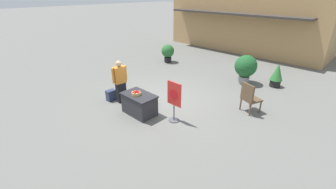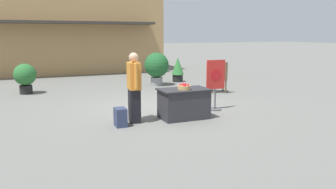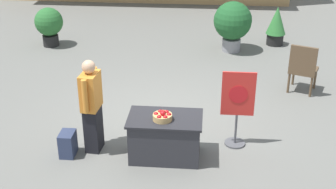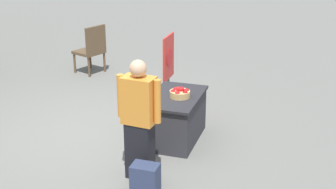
{
  "view_description": "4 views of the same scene",
  "coord_description": "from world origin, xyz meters",
  "px_view_note": "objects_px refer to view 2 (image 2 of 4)",
  "views": [
    {
      "loc": [
        5.66,
        -5.47,
        3.96
      ],
      "look_at": [
        0.74,
        -0.38,
        0.65
      ],
      "focal_mm": 24.0,
      "sensor_mm": 36.0,
      "label": 1
    },
    {
      "loc": [
        -3.26,
        -8.31,
        2.06
      ],
      "look_at": [
        -0.21,
        -1.07,
        0.6
      ],
      "focal_mm": 35.0,
      "sensor_mm": 36.0,
      "label": 2
    },
    {
      "loc": [
        0.79,
        -7.81,
        4.36
      ],
      "look_at": [
        0.15,
        -0.63,
        0.87
      ],
      "focal_mm": 50.0,
      "sensor_mm": 36.0,
      "label": 3
    },
    {
      "loc": [
        -6.23,
        -3.12,
        3.27
      ],
      "look_at": [
        -0.06,
        -1.15,
        0.83
      ],
      "focal_mm": 50.0,
      "sensor_mm": 36.0,
      "label": 4
    }
  ],
  "objects_px": {
    "backpack": "(120,117)",
    "potted_plant_near_right": "(157,66)",
    "patio_chair": "(219,76)",
    "potted_plant_far_left": "(178,69)",
    "apple_basket": "(184,87)",
    "poster_board": "(216,83)",
    "person_visitor": "(134,87)",
    "potted_plant_far_right": "(25,76)",
    "display_table": "(184,103)"
  },
  "relations": [
    {
      "from": "poster_board",
      "to": "patio_chair",
      "type": "height_order",
      "value": "poster_board"
    },
    {
      "from": "patio_chair",
      "to": "potted_plant_far_left",
      "type": "bearing_deg",
      "value": 24.46
    },
    {
      "from": "apple_basket",
      "to": "backpack",
      "type": "bearing_deg",
      "value": -179.18
    },
    {
      "from": "potted_plant_far_left",
      "to": "potted_plant_near_right",
      "type": "relative_size",
      "value": 0.8
    },
    {
      "from": "display_table",
      "to": "potted_plant_far_left",
      "type": "height_order",
      "value": "potted_plant_far_left"
    },
    {
      "from": "patio_chair",
      "to": "apple_basket",
      "type": "bearing_deg",
      "value": 157.03
    },
    {
      "from": "backpack",
      "to": "potted_plant_far_left",
      "type": "height_order",
      "value": "potted_plant_far_left"
    },
    {
      "from": "potted_plant_far_left",
      "to": "potted_plant_near_right",
      "type": "xyz_separation_m",
      "value": [
        -1.21,
        -0.6,
        0.21
      ]
    },
    {
      "from": "poster_board",
      "to": "potted_plant_near_right",
      "type": "relative_size",
      "value": 1.04
    },
    {
      "from": "backpack",
      "to": "potted_plant_near_right",
      "type": "height_order",
      "value": "potted_plant_near_right"
    },
    {
      "from": "patio_chair",
      "to": "potted_plant_far_left",
      "type": "height_order",
      "value": "patio_chair"
    },
    {
      "from": "person_visitor",
      "to": "patio_chair",
      "type": "distance_m",
      "value": 4.7
    },
    {
      "from": "display_table",
      "to": "person_visitor",
      "type": "bearing_deg",
      "value": 174.68
    },
    {
      "from": "display_table",
      "to": "potted_plant_near_right",
      "type": "xyz_separation_m",
      "value": [
        1.27,
        5.19,
        0.41
      ]
    },
    {
      "from": "backpack",
      "to": "potted_plant_far_left",
      "type": "distance_m",
      "value": 7.19
    },
    {
      "from": "backpack",
      "to": "potted_plant_far_right",
      "type": "height_order",
      "value": "potted_plant_far_right"
    },
    {
      "from": "backpack",
      "to": "poster_board",
      "type": "height_order",
      "value": "poster_board"
    },
    {
      "from": "poster_board",
      "to": "potted_plant_near_right",
      "type": "height_order",
      "value": "poster_board"
    },
    {
      "from": "person_visitor",
      "to": "potted_plant_far_left",
      "type": "bearing_deg",
      "value": 62.18
    },
    {
      "from": "poster_board",
      "to": "patio_chair",
      "type": "bearing_deg",
      "value": 146.32
    },
    {
      "from": "poster_board",
      "to": "potted_plant_far_right",
      "type": "height_order",
      "value": "poster_board"
    },
    {
      "from": "person_visitor",
      "to": "backpack",
      "type": "distance_m",
      "value": 0.77
    },
    {
      "from": "backpack",
      "to": "patio_chair",
      "type": "relative_size",
      "value": 0.39
    },
    {
      "from": "person_visitor",
      "to": "poster_board",
      "type": "relative_size",
      "value": 1.2
    },
    {
      "from": "display_table",
      "to": "backpack",
      "type": "bearing_deg",
      "value": -176.31
    },
    {
      "from": "patio_chair",
      "to": "potted_plant_far_left",
      "type": "distance_m",
      "value": 3.06
    },
    {
      "from": "apple_basket",
      "to": "person_visitor",
      "type": "relative_size",
      "value": 0.19
    },
    {
      "from": "apple_basket",
      "to": "patio_chair",
      "type": "bearing_deg",
      "value": 46.2
    },
    {
      "from": "apple_basket",
      "to": "backpack",
      "type": "distance_m",
      "value": 1.7
    },
    {
      "from": "potted_plant_far_right",
      "to": "potted_plant_far_left",
      "type": "bearing_deg",
      "value": 5.93
    },
    {
      "from": "display_table",
      "to": "person_visitor",
      "type": "height_order",
      "value": "person_visitor"
    },
    {
      "from": "backpack",
      "to": "potted_plant_far_left",
      "type": "relative_size",
      "value": 0.4
    },
    {
      "from": "display_table",
      "to": "patio_chair",
      "type": "bearing_deg",
      "value": 45.69
    },
    {
      "from": "patio_chair",
      "to": "potted_plant_near_right",
      "type": "distance_m",
      "value": 2.83
    },
    {
      "from": "display_table",
      "to": "potted_plant_near_right",
      "type": "bearing_deg",
      "value": 76.3
    },
    {
      "from": "potted_plant_far_right",
      "to": "person_visitor",
      "type": "bearing_deg",
      "value": -64.64
    },
    {
      "from": "person_visitor",
      "to": "patio_chair",
      "type": "bearing_deg",
      "value": 39.22
    },
    {
      "from": "backpack",
      "to": "potted_plant_far_right",
      "type": "relative_size",
      "value": 0.4
    },
    {
      "from": "backpack",
      "to": "person_visitor",
      "type": "bearing_deg",
      "value": 28.78
    },
    {
      "from": "apple_basket",
      "to": "poster_board",
      "type": "height_order",
      "value": "poster_board"
    },
    {
      "from": "display_table",
      "to": "poster_board",
      "type": "xyz_separation_m",
      "value": [
        1.18,
        0.49,
        0.37
      ]
    },
    {
      "from": "potted_plant_near_right",
      "to": "potted_plant_far_right",
      "type": "bearing_deg",
      "value": -179.56
    },
    {
      "from": "person_visitor",
      "to": "potted_plant_far_right",
      "type": "bearing_deg",
      "value": 120.67
    },
    {
      "from": "apple_basket",
      "to": "poster_board",
      "type": "xyz_separation_m",
      "value": [
        1.22,
        0.57,
        -0.06
      ]
    },
    {
      "from": "poster_board",
      "to": "potted_plant_near_right",
      "type": "bearing_deg",
      "value": 178.77
    },
    {
      "from": "potted_plant_far_left",
      "to": "potted_plant_far_right",
      "type": "distance_m",
      "value": 6.12
    },
    {
      "from": "potted_plant_far_right",
      "to": "poster_board",
      "type": "bearing_deg",
      "value": -44.2
    },
    {
      "from": "apple_basket",
      "to": "person_visitor",
      "type": "xyz_separation_m",
      "value": [
        -1.2,
        0.2,
        0.03
      ]
    },
    {
      "from": "potted_plant_far_left",
      "to": "poster_board",
      "type": "bearing_deg",
      "value": -103.68
    },
    {
      "from": "patio_chair",
      "to": "potted_plant_near_right",
      "type": "relative_size",
      "value": 0.83
    }
  ]
}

